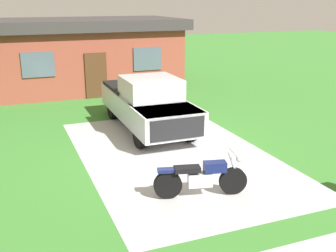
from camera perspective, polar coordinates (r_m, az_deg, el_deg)
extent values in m
plane|color=#397A2E|center=(12.16, 0.88, -4.04)|extent=(80.00, 80.00, 0.00)
cube|color=#B0B0B0|center=(12.16, 0.88, -4.02)|extent=(5.29, 8.60, 0.01)
cylinder|color=black|center=(9.81, 9.04, -7.58)|extent=(0.67, 0.27, 0.66)
cylinder|color=black|center=(9.49, -0.03, -8.24)|extent=(0.67, 0.27, 0.66)
cube|color=silver|center=(9.58, 4.45, -7.45)|extent=(0.61, 0.38, 0.32)
cube|color=#141E51|center=(9.53, 6.56, -5.66)|extent=(0.57, 0.37, 0.24)
cube|color=black|center=(9.40, 2.70, -6.02)|extent=(0.65, 0.41, 0.12)
cube|color=#141E51|center=(9.34, -0.03, -6.19)|extent=(0.51, 0.31, 0.08)
cylinder|color=silver|center=(9.66, 9.15, -5.58)|extent=(0.34, 0.14, 0.77)
cylinder|color=silver|center=(9.54, 9.24, -3.81)|extent=(0.20, 0.69, 0.04)
sphere|color=silver|center=(9.63, 9.88, -4.54)|extent=(0.16, 0.16, 0.16)
cylinder|color=black|center=(13.23, 2.96, -0.36)|extent=(0.31, 0.84, 0.84)
cylinder|color=black|center=(12.67, -3.83, -1.17)|extent=(0.31, 0.84, 0.84)
cylinder|color=black|center=(16.36, -2.08, 3.09)|extent=(0.31, 0.84, 0.84)
cylinder|color=black|center=(15.91, -7.66, 2.54)|extent=(0.31, 0.84, 0.84)
cube|color=#B7BABF|center=(14.45, -2.93, 2.73)|extent=(2.04, 5.61, 0.80)
cube|color=#B7BABF|center=(12.69, -0.29, 2.10)|extent=(1.91, 1.91, 0.20)
cube|color=#B7BABF|center=(13.91, -2.45, 5.34)|extent=(1.81, 1.91, 0.70)
cube|color=#3F4C56|center=(13.19, -1.31, 4.25)|extent=(1.70, 0.17, 0.60)
cube|color=black|center=(15.83, -4.73, 4.90)|extent=(1.92, 2.41, 0.50)
cube|color=black|center=(11.94, 1.32, -0.38)|extent=(1.70, 0.11, 0.64)
cube|color=brown|center=(21.69, -11.48, 9.16)|extent=(9.00, 5.00, 3.00)
cube|color=#383333|center=(21.52, -11.76, 13.78)|extent=(9.60, 5.60, 0.50)
cube|color=#4C2D19|center=(19.30, -9.99, 6.93)|extent=(1.00, 0.08, 2.10)
cube|color=#4C5966|center=(18.86, -17.67, 8.15)|extent=(1.40, 0.06, 1.10)
cube|color=#4C5966|center=(19.86, -2.88, 9.35)|extent=(1.40, 0.06, 1.10)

